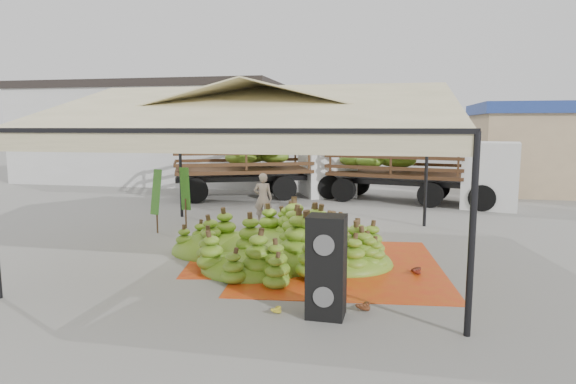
% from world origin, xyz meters
% --- Properties ---
extents(ground, '(90.00, 90.00, 0.00)m').
position_xyz_m(ground, '(0.00, 0.00, 0.00)').
color(ground, slate).
rests_on(ground, ground).
extents(canopy_tent, '(8.10, 8.10, 4.00)m').
position_xyz_m(canopy_tent, '(0.00, 0.00, 3.30)').
color(canopy_tent, black).
rests_on(canopy_tent, ground).
extents(building_white, '(14.30, 6.30, 5.40)m').
position_xyz_m(building_white, '(-10.00, 14.00, 2.71)').
color(building_white, silver).
rests_on(building_white, ground).
extents(building_tan, '(6.30, 5.30, 4.10)m').
position_xyz_m(building_tan, '(10.00, 13.00, 2.07)').
color(building_tan, tan).
rests_on(building_tan, ground).
extents(tarp_left, '(5.11, 4.94, 0.01)m').
position_xyz_m(tarp_left, '(0.46, 0.08, 0.01)').
color(tarp_left, '#E95B16').
rests_on(tarp_left, ground).
extents(tarp_right, '(4.80, 5.00, 0.01)m').
position_xyz_m(tarp_right, '(1.83, -0.75, 0.01)').
color(tarp_right, red).
rests_on(tarp_right, ground).
extents(banana_heap, '(6.45, 5.67, 1.21)m').
position_xyz_m(banana_heap, '(0.41, -0.40, 0.60)').
color(banana_heap, '#4D851B').
rests_on(banana_heap, ground).
extents(hand_yellow_a, '(0.54, 0.48, 0.22)m').
position_xyz_m(hand_yellow_a, '(1.65, -3.66, 0.11)').
color(hand_yellow_a, gold).
rests_on(hand_yellow_a, ground).
extents(hand_yellow_b, '(0.39, 0.33, 0.17)m').
position_xyz_m(hand_yellow_b, '(0.98, -3.70, 0.09)').
color(hand_yellow_b, gold).
rests_on(hand_yellow_b, ground).
extents(hand_red_a, '(0.58, 0.53, 0.22)m').
position_xyz_m(hand_red_a, '(2.38, -3.26, 0.11)').
color(hand_red_a, '#5A2E14').
rests_on(hand_red_a, ground).
extents(hand_red_b, '(0.51, 0.43, 0.23)m').
position_xyz_m(hand_red_b, '(3.35, -1.09, 0.11)').
color(hand_red_b, '#581714').
rests_on(hand_red_b, ground).
extents(hand_green, '(0.65, 0.61, 0.23)m').
position_xyz_m(hand_green, '(1.14, -1.51, 0.11)').
color(hand_green, '#357919').
rests_on(hand_green, ground).
extents(hanging_bunches, '(3.24, 0.24, 0.20)m').
position_xyz_m(hanging_bunches, '(0.68, 1.47, 2.62)').
color(hanging_bunches, '#366F17').
rests_on(hanging_bunches, ground).
extents(speaker_stack, '(0.63, 0.55, 1.67)m').
position_xyz_m(speaker_stack, '(1.87, -3.67, 0.83)').
color(speaker_stack, black).
rests_on(speaker_stack, ground).
extents(banana_leaves, '(0.96, 1.36, 3.70)m').
position_xyz_m(banana_leaves, '(-3.40, 1.79, 0.00)').
color(banana_leaves, '#2A7820').
rests_on(banana_leaves, ground).
extents(vendor, '(0.64, 0.46, 1.62)m').
position_xyz_m(vendor, '(-0.98, 3.39, 0.81)').
color(vendor, gray).
rests_on(vendor, ground).
extents(truck_left, '(8.00, 5.36, 2.61)m').
position_xyz_m(truck_left, '(-2.06, 9.19, 1.61)').
color(truck_left, '#482A18').
rests_on(truck_left, ground).
extents(truck_right, '(7.56, 4.01, 2.47)m').
position_xyz_m(truck_right, '(4.44, 8.72, 1.52)').
color(truck_right, '#442916').
rests_on(truck_right, ground).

